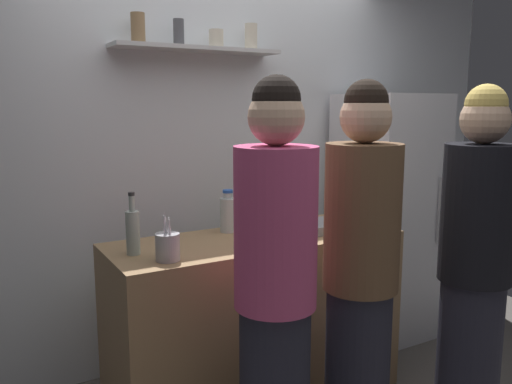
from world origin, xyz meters
The scene contains 11 objects.
back_wall_assembly centered at (0.00, 1.25, 1.31)m, with size 4.80×0.32×2.60m.
refrigerator centered at (1.18, 0.85, 0.86)m, with size 0.61×0.64×1.73m.
counter centered at (-0.07, 0.55, 0.47)m, with size 1.61×0.60×0.94m, color #9E7A51.
baking_pan centered at (0.36, 0.50, 0.96)m, with size 0.34×0.24×0.05m, color gray.
utensil_holder centered at (-0.64, 0.38, 1.01)m, with size 0.11×0.11×0.22m.
wine_bottle_pale_glass centered at (-0.75, 0.56, 1.06)m, with size 0.07×0.07×0.30m.
wine_bottle_green_glass centered at (0.62, 0.33, 1.07)m, with size 0.07×0.07×0.35m.
water_bottle_plastic centered at (-0.15, 0.74, 1.05)m, with size 0.09×0.09×0.24m.
person_blonde centered at (0.65, -0.29, 0.87)m, with size 0.34×0.34×1.75m.
person_brown_jacket centered at (0.09, -0.12, 0.88)m, with size 0.34×0.34×1.76m.
person_pink_top centered at (-0.36, -0.12, 0.89)m, with size 0.34×0.34×1.77m.
Camera 1 is at (-1.46, -1.86, 1.65)m, focal length 36.80 mm.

